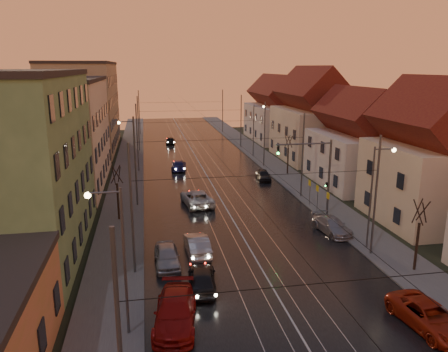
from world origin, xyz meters
TOP-DOWN VIEW (x-y plane):
  - ground at (0.00, 0.00)m, footprint 160.00×160.00m
  - road at (0.00, 40.00)m, footprint 16.00×120.00m
  - sidewalk_left at (-10.00, 40.00)m, footprint 4.00×120.00m
  - sidewalk_right at (10.00, 40.00)m, footprint 4.00×120.00m
  - tram_rail_0 at (-2.20, 40.00)m, footprint 0.06×120.00m
  - tram_rail_1 at (-0.77, 40.00)m, footprint 0.06×120.00m
  - tram_rail_2 at (0.77, 40.00)m, footprint 0.06×120.00m
  - tram_rail_3 at (2.20, 40.00)m, footprint 0.06×120.00m
  - apartment_left_1 at (-17.50, 14.00)m, footprint 10.00×18.00m
  - apartment_left_2 at (-17.50, 34.00)m, footprint 10.00×20.00m
  - apartment_left_3 at (-17.50, 58.00)m, footprint 10.00×24.00m
  - house_right_1 at (17.00, 15.00)m, footprint 8.67×10.20m
  - house_right_2 at (17.00, 28.00)m, footprint 9.18×12.24m
  - house_right_3 at (17.00, 43.00)m, footprint 9.18×14.28m
  - house_right_4 at (17.00, 61.00)m, footprint 9.18×16.32m
  - catenary_pole_l_1 at (-8.60, 9.00)m, footprint 0.16×0.16m
  - catenary_pole_r_1 at (8.60, 9.00)m, footprint 0.16×0.16m
  - catenary_pole_l_2 at (-8.60, 24.00)m, footprint 0.16×0.16m
  - catenary_pole_r_2 at (8.60, 24.00)m, footprint 0.16×0.16m
  - catenary_pole_l_3 at (-8.60, 39.00)m, footprint 0.16×0.16m
  - catenary_pole_r_3 at (8.60, 39.00)m, footprint 0.16×0.16m
  - catenary_pole_l_4 at (-8.60, 54.00)m, footprint 0.16×0.16m
  - catenary_pole_r_4 at (8.60, 54.00)m, footprint 0.16×0.16m
  - catenary_pole_l_5 at (-8.60, 72.00)m, footprint 0.16×0.16m
  - catenary_pole_r_5 at (8.60, 72.00)m, footprint 0.16×0.16m
  - street_lamp_0 at (-9.10, 2.00)m, footprint 1.75×0.32m
  - street_lamp_1 at (9.10, 10.00)m, footprint 1.75×0.32m
  - street_lamp_2 at (-9.10, 30.00)m, footprint 1.75×0.32m
  - street_lamp_3 at (9.10, 46.00)m, footprint 1.75×0.32m
  - traffic_light_mast at (7.99, 18.00)m, footprint 5.30×0.32m
  - bare_tree_0 at (-10.20, 20.00)m, footprint 1.09×1.09m
  - bare_tree_1 at (10.20, 6.00)m, footprint 1.09×1.09m
  - bare_tree_2 at (10.40, 34.00)m, footprint 1.09×1.09m
  - driving_car_0 at (-4.41, 6.16)m, footprint 2.20×4.47m
  - driving_car_1 at (-4.08, 11.49)m, footprint 1.73×4.57m
  - driving_car_2 at (-2.69, 23.28)m, footprint 3.27×5.80m
  - driving_car_3 at (-3.28, 39.04)m, footprint 2.36×4.82m
  - driving_car_4 at (-3.16, 59.67)m, footprint 1.85×3.97m
  - parked_left_2 at (-6.33, 2.54)m, footprint 2.90×5.63m
  - parked_left_3 at (-6.39, 9.90)m, footprint 1.79×4.26m
  - parked_right_0 at (6.98, -0.20)m, footprint 2.89×5.27m
  - parked_right_1 at (7.60, 13.71)m, footprint 2.40×4.71m
  - parked_right_2 at (6.54, 31.77)m, footprint 1.83×3.90m

SIDE VIEW (x-z plane):
  - ground at x=0.00m, z-range 0.00..0.00m
  - road at x=0.00m, z-range 0.00..0.04m
  - tram_rail_0 at x=-2.20m, z-range 0.04..0.07m
  - tram_rail_1 at x=-0.77m, z-range 0.04..0.07m
  - tram_rail_2 at x=0.77m, z-range 0.04..0.07m
  - tram_rail_3 at x=2.20m, z-range 0.04..0.07m
  - sidewalk_left at x=-10.00m, z-range 0.00..0.15m
  - sidewalk_right at x=10.00m, z-range 0.00..0.15m
  - parked_right_2 at x=6.54m, z-range 0.00..1.29m
  - parked_right_1 at x=7.60m, z-range 0.00..1.31m
  - driving_car_4 at x=-3.16m, z-range 0.00..1.32m
  - driving_car_3 at x=-3.28m, z-range 0.00..1.35m
  - parked_right_0 at x=6.98m, z-range 0.00..1.40m
  - parked_left_3 at x=-6.39m, z-range 0.00..1.44m
  - driving_car_0 at x=-4.41m, z-range 0.00..1.47m
  - driving_car_1 at x=-4.08m, z-range 0.00..1.49m
  - driving_car_2 at x=-2.69m, z-range 0.00..1.53m
  - parked_left_2 at x=-6.33m, z-range 0.00..1.56m
  - bare_tree_0 at x=-10.20m, z-range -0.07..5.04m
  - bare_tree_1 at x=10.20m, z-range -0.07..5.04m
  - bare_tree_2 at x=10.40m, z-range -0.07..5.04m
  - catenary_pole_l_1 at x=-8.60m, z-range 0.00..9.00m
  - catenary_pole_r_1 at x=8.60m, z-range 0.00..9.00m
  - catenary_pole_l_2 at x=-8.60m, z-range 0.00..9.00m
  - catenary_pole_r_2 at x=8.60m, z-range 0.00..9.00m
  - catenary_pole_l_3 at x=-8.60m, z-range 0.00..9.00m
  - catenary_pole_r_3 at x=8.60m, z-range 0.00..9.00m
  - catenary_pole_l_4 at x=-8.60m, z-range 0.00..9.00m
  - catenary_pole_r_4 at x=8.60m, z-range 0.00..9.00m
  - catenary_pole_l_5 at x=-8.60m, z-range 0.00..9.00m
  - catenary_pole_r_5 at x=8.60m, z-range 0.00..9.00m
  - traffic_light_mast at x=7.99m, z-range 1.00..8.20m
  - house_right_2 at x=17.00m, z-range 0.04..9.24m
  - street_lamp_0 at x=-9.10m, z-range 0.89..8.89m
  - street_lamp_1 at x=9.10m, z-range 0.89..8.89m
  - street_lamp_2 at x=-9.10m, z-range 0.89..8.89m
  - street_lamp_3 at x=9.10m, z-range 0.89..8.89m
  - house_right_4 at x=17.00m, z-range 0.05..10.05m
  - house_right_1 at x=17.00m, z-range 0.05..10.85m
  - house_right_3 at x=17.00m, z-range 0.05..11.55m
  - apartment_left_2 at x=-17.50m, z-range 0.00..12.00m
  - apartment_left_1 at x=-17.50m, z-range 0.00..13.00m
  - apartment_left_3 at x=-17.50m, z-range 0.00..14.00m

